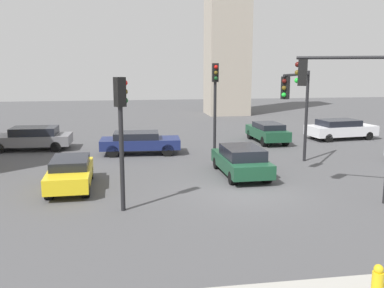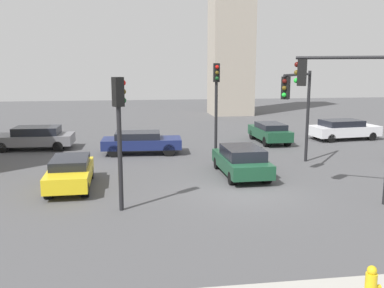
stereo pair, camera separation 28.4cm
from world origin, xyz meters
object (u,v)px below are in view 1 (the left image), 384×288
object	(u,v)px
car_6	(70,172)
traffic_light_2	(297,98)
traffic_light_3	(348,95)
car_1	(267,132)
car_0	(32,138)
car_2	(340,129)
car_3	(139,142)
traffic_light_0	(121,118)
traffic_light_1	(215,93)
car_7	(241,160)
fire_hydrant	(377,284)

from	to	relation	value
car_6	traffic_light_2	bearing A→B (deg)	98.39
traffic_light_3	car_1	bearing A→B (deg)	-67.01
traffic_light_3	car_0	distance (m)	18.75
car_2	car_3	world-z (taller)	car_2
traffic_light_0	car_1	bearing A→B (deg)	22.52
traffic_light_1	car_0	xyz separation A→B (m)	(-10.55, 4.13, -2.89)
traffic_light_3	car_3	bearing A→B (deg)	-24.46
car_7	traffic_light_0	bearing A→B (deg)	125.90
fire_hydrant	car_7	bearing A→B (deg)	89.03
traffic_light_1	fire_hydrant	bearing A→B (deg)	2.99
traffic_light_3	car_0	bearing A→B (deg)	-12.70
car_1	car_2	bearing A→B (deg)	-86.52
traffic_light_1	traffic_light_3	world-z (taller)	traffic_light_3
traffic_light_0	car_3	world-z (taller)	traffic_light_0
traffic_light_1	car_2	distance (m)	11.47
traffic_light_0	fire_hydrant	xyz separation A→B (m)	(5.26, -7.21, -2.74)
traffic_light_0	car_3	size ratio (longest dim) A/B	1.01
traffic_light_1	traffic_light_2	distance (m)	4.60
car_3	car_7	bearing A→B (deg)	-49.12
car_6	car_7	bearing A→B (deg)	95.37
car_6	car_2	bearing A→B (deg)	117.96
traffic_light_1	car_1	distance (m)	6.87
traffic_light_1	car_1	bearing A→B (deg)	135.41
car_0	car_1	size ratio (longest dim) A/B	1.13
traffic_light_0	car_0	size ratio (longest dim) A/B	0.98
traffic_light_0	car_0	bearing A→B (deg)	84.48
traffic_light_2	fire_hydrant	world-z (taller)	traffic_light_2
traffic_light_0	car_6	size ratio (longest dim) A/B	1.15
car_1	car_7	bearing A→B (deg)	152.05
car_2	car_6	xyz separation A→B (m)	(-17.27, -9.65, -0.05)
car_0	car_1	world-z (taller)	car_0
fire_hydrant	car_3	xyz separation A→B (m)	(-4.31, 17.10, 0.15)
traffic_light_2	car_0	xyz separation A→B (m)	(-13.94, 7.24, -2.80)
traffic_light_0	car_7	world-z (taller)	traffic_light_0
car_3	car_7	size ratio (longest dim) A/B	1.07
traffic_light_2	car_3	distance (m)	9.38
car_2	car_7	bearing A→B (deg)	-144.46
traffic_light_3	car_6	xyz separation A→B (m)	(-10.50, 3.19, -3.32)
car_0	traffic_light_3	bearing A→B (deg)	139.86
fire_hydrant	car_2	bearing A→B (deg)	63.92
car_2	car_0	bearing A→B (deg)	174.91
traffic_light_3	car_7	bearing A→B (deg)	-26.08
traffic_light_2	traffic_light_3	world-z (taller)	traffic_light_3
car_3	traffic_light_2	bearing A→B (deg)	-30.07
traffic_light_2	car_2	distance (m)	10.66
car_2	car_1	bearing A→B (deg)	178.18
car_1	car_3	xyz separation A→B (m)	(-8.63, -2.48, -0.01)
car_2	traffic_light_3	bearing A→B (deg)	-124.54
fire_hydrant	car_0	bearing A→B (deg)	118.95
car_0	car_7	size ratio (longest dim) A/B	1.10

